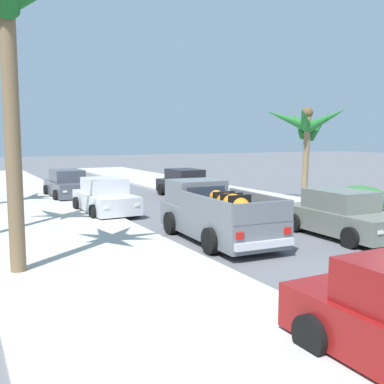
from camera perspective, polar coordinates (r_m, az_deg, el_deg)
name	(u,v)px	position (r m, az deg, el deg)	size (l,w,h in m)	color
sidewalk_left	(54,224)	(17.35, -17.33, -3.91)	(5.21, 60.00, 0.12)	beige
sidewalk_right	(275,204)	(21.72, 10.63, -1.59)	(5.21, 60.00, 0.12)	beige
curb_left	(86,221)	(17.60, -13.47, -3.66)	(0.16, 60.00, 0.10)	silver
curb_right	(255,206)	(21.00, 8.05, -1.86)	(0.16, 60.00, 0.10)	silver
pickup_truck	(215,214)	(14.14, 3.03, -2.89)	(2.40, 5.30, 1.80)	slate
car_right_near	(341,215)	(15.36, 18.64, -2.85)	(2.15, 4.31, 1.54)	slate
car_left_mid	(68,185)	(25.03, -15.71, 0.88)	(2.06, 4.28, 1.54)	#474C56
car_left_far	(185,184)	(24.60, -0.87, 1.04)	(2.05, 4.27, 1.54)	black
car_right_far	(105,197)	(19.35, -11.12, -0.68)	(2.07, 4.28, 1.54)	silver
palm_tree_left_mid	(8,11)	(11.19, -22.59, 20.69)	(3.29, 3.50, 7.20)	brown
palm_tree_right_mid	(307,125)	(23.62, 14.54, 8.35)	(4.01, 3.90, 4.88)	#846B4C
hedge_bush	(361,198)	(21.40, 20.92, -0.73)	(1.80, 2.80, 1.10)	#2D6B33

